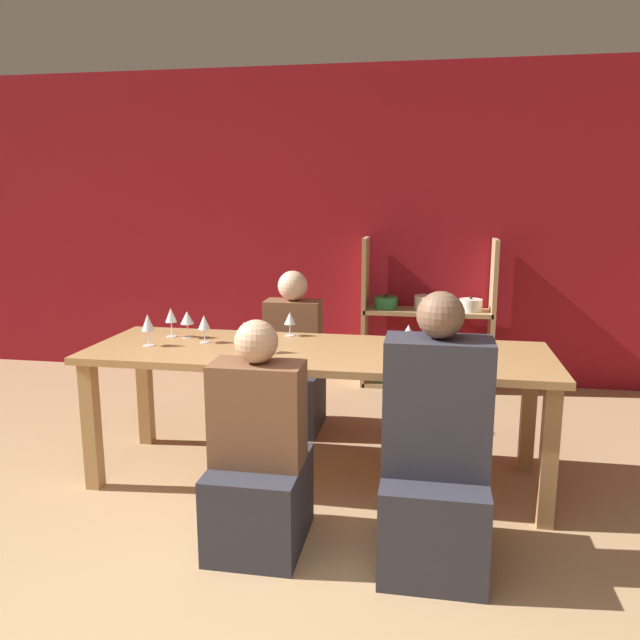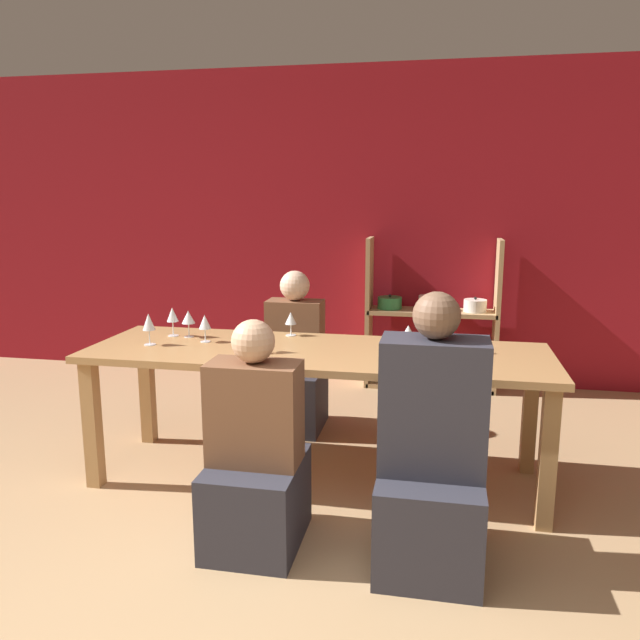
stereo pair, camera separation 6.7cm
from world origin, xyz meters
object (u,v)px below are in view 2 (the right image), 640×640
Objects in this scene: wine_glass_empty_a at (408,333)px; dining_table at (317,365)px; person_near_a at (256,466)px; person_near_b at (431,470)px; wine_glass_empty_b at (205,322)px; person_far_a at (296,372)px; wine_glass_red_b at (172,316)px; wine_glass_white_c at (149,323)px; wine_glass_white_e at (188,318)px; wine_bottle_green at (432,333)px; wine_glass_red_a at (443,343)px; shelf_unit at (429,331)px; wine_glass_white_d at (261,330)px; wine_glass_white_b at (291,319)px; wine_glass_white_a at (243,332)px.

dining_table is at bearing -172.83° from wine_glass_empty_a.
person_near_b is (0.80, -0.01, 0.05)m from person_near_a.
dining_table is 15.88× the size of wine_glass_empty_b.
dining_table is 0.86m from person_far_a.
wine_glass_empty_b is (-1.19, -0.01, 0.01)m from wine_glass_empty_a.
dining_table is 0.97m from wine_glass_red_b.
wine_glass_white_e is (0.14, 0.24, -0.01)m from wine_glass_white_c.
person_far_a reaches higher than wine_glass_white_e.
person_near_a reaches higher than wine_bottle_green.
person_near_a is 0.80m from person_near_b.
person_near_a is (0.79, -0.89, -0.51)m from wine_glass_red_b.
person_near_b reaches higher than wine_glass_empty_b.
wine_glass_red_a is 1.66m from wine_glass_red_b.
shelf_unit is 7.32× the size of wine_glass_white_d.
wine_glass_empty_a is 0.80× the size of wine_glass_white_c.
wine_glass_white_b is at bearing 100.06° from person_far_a.
wine_glass_white_e is at bearing 175.76° from wine_glass_empty_a.
wine_glass_white_c is 0.15× the size of person_near_b.
wine_glass_white_e is 0.15× the size of person_near_a.
wine_glass_empty_a is 0.81m from wine_glass_white_d.
wine_bottle_green reaches higher than wine_glass_white_d.
wine_glass_red_b is at bearing 169.75° from dining_table.
dining_table is 0.38m from wine_glass_white_d.
wine_glass_white_a is at bearing -166.20° from wine_glass_empty_a.
wine_glass_empty_b is at bearing 124.55° from person_near_a.
person_near_a is at bearing -105.34° from shelf_unit.
shelf_unit reaches higher than wine_glass_white_a.
wine_glass_white_b is 0.65m from person_far_a.
wine_bottle_green is 0.94m from wine_glass_white_d.
person_near_a reaches higher than wine_glass_red_b.
shelf_unit reaches higher than wine_glass_red_b.
wine_bottle_green is at bearing 10.82° from wine_glass_white_d.
wine_glass_white_a is 0.80m from person_near_a.
shelf_unit is 2.75m from person_near_a.
wine_glass_white_c is at bearing -120.87° from wine_glass_white_e.
person_far_a reaches higher than wine_glass_empty_a.
wine_glass_white_b is 0.12× the size of person_near_b.
person_far_a reaches higher than wine_glass_white_b.
dining_table is 14.86× the size of wine_glass_white_d.
wine_glass_empty_b reaches higher than dining_table.
person_near_a is 0.88× the size of person_near_b.
person_near_b is (1.34, -0.79, -0.45)m from wine_glass_empty_b.
person_near_b is (1.59, -0.90, -0.46)m from wine_glass_red_b.
wine_bottle_green is at bearing 143.40° from person_far_a.
wine_glass_white_d is 1.07× the size of wine_glass_empty_b.
wine_glass_red_a is (1.07, 0.01, -0.02)m from wine_glass_white_a.
person_far_a is at bearing 91.10° from wine_glass_white_d.
wine_glass_white_d is (-0.98, 0.03, 0.02)m from wine_glass_red_a.
wine_glass_red_a is 0.92× the size of wine_glass_empty_b.
wine_glass_empty_b is at bearing -124.14° from shelf_unit.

